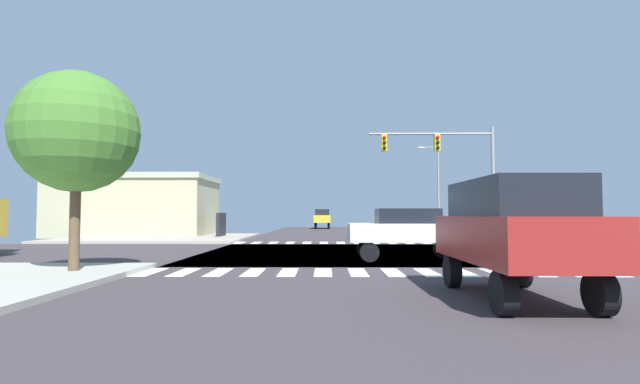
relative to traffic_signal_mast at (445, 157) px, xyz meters
The scene contains 12 objects.
ground 10.59m from the traffic_signal_mast, 126.84° to the right, with size 90.00×90.00×0.05m.
sidewalk_corner_ne 10.13m from the traffic_signal_mast, 31.69° to the left, with size 12.00×12.00×0.14m.
sidewalk_corner_nw 19.77m from the traffic_signal_mast, 166.05° to the left, with size 12.00×12.00×0.14m.
crosswalk_near 16.61m from the traffic_signal_mast, 111.51° to the right, with size 13.50×2.00×0.01m.
crosswalk_far 7.75m from the traffic_signal_mast, behind, with size 13.50×2.00×0.01m.
traffic_signal_mast is the anchor object (origin of this frame).
street_lamp 11.05m from the traffic_signal_mast, 80.06° to the left, with size 1.78×0.32×7.36m.
bank_building 23.48m from the traffic_signal_mast, 159.27° to the left, with size 13.03×7.37×4.67m.
sidewalk_tree 20.97m from the traffic_signal_mast, 132.18° to the right, with size 3.33×3.33×5.60m.
suv_nearside_1 19.69m from the traffic_signal_mast, 100.56° to the right, with size 1.96×4.60×2.34m.
suv_farside_2 30.43m from the traffic_signal_mast, 104.46° to the left, with size 1.96×4.60×2.34m.
sedan_leading_2 12.35m from the traffic_signal_mast, 111.11° to the right, with size 4.30×1.80×1.88m.
Camera 1 is at (-1.71, -21.02, 1.64)m, focal length 26.69 mm.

